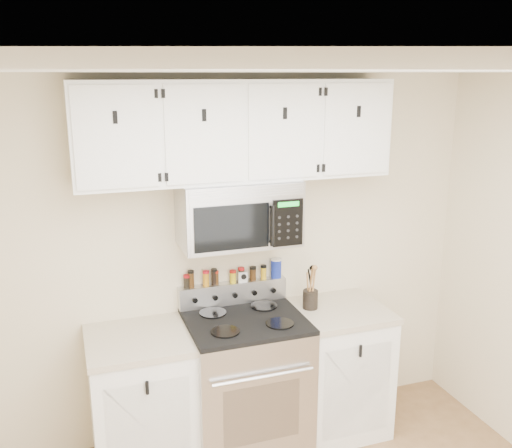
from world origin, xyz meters
The scene contains 19 objects.
back_wall centered at (0.00, 1.75, 1.25)m, with size 3.50×0.01×2.50m, color beige.
ceiling centered at (0.00, 0.00, 2.50)m, with size 3.50×3.50×0.01m, color white.
range centered at (0.00, 1.43, 0.49)m, with size 0.76×0.65×1.10m.
base_cabinet_left centered at (-0.69, 1.45, 0.46)m, with size 0.64×0.62×0.92m.
base_cabinet_right centered at (0.69, 1.45, 0.46)m, with size 0.64×0.62×0.92m.
microwave centered at (0.00, 1.55, 1.63)m, with size 0.76×0.44×0.42m.
upper_cabinets centered at (0.00, 1.58, 2.15)m, with size 2.00×0.35×0.62m.
utensil_crock centered at (0.50, 1.51, 1.00)m, with size 0.10×0.10×0.30m.
kitchen_timer centered at (0.07, 1.71, 1.14)m, with size 0.06×0.05×0.07m, color silver.
salt_canister centered at (0.32, 1.71, 1.17)m, with size 0.07×0.07×0.14m.
spice_jar_0 centered at (-0.32, 1.71, 1.15)m, with size 0.05×0.05×0.09m.
spice_jar_1 centered at (-0.29, 1.71, 1.16)m, with size 0.04×0.04×0.12m.
spice_jar_2 centered at (-0.19, 1.71, 1.15)m, with size 0.04×0.04×0.11m.
spice_jar_3 centered at (-0.13, 1.71, 1.16)m, with size 0.04×0.04×0.11m.
spice_jar_4 centered at (-0.12, 1.71, 1.15)m, with size 0.04×0.04×0.10m.
spice_jar_5 centered at (0.00, 1.71, 1.14)m, with size 0.04×0.04×0.09m.
spice_jar_6 centered at (0.06, 1.71, 1.15)m, with size 0.04×0.04×0.10m.
spice_jar_7 centered at (0.15, 1.71, 1.15)m, with size 0.04×0.04×0.10m.
spice_jar_8 centered at (0.23, 1.71, 1.15)m, with size 0.04×0.04×0.10m.
Camera 1 is at (-1.05, -1.83, 2.50)m, focal length 40.00 mm.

